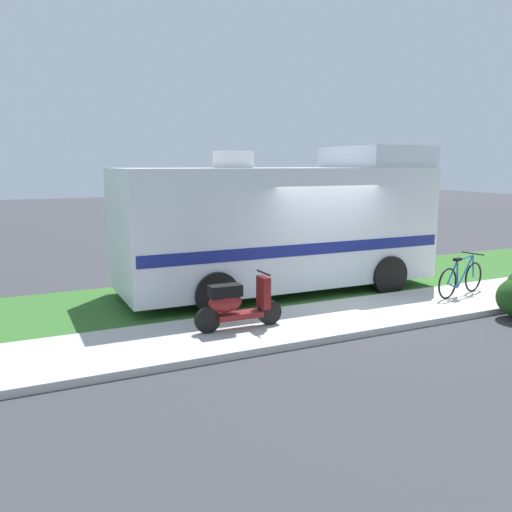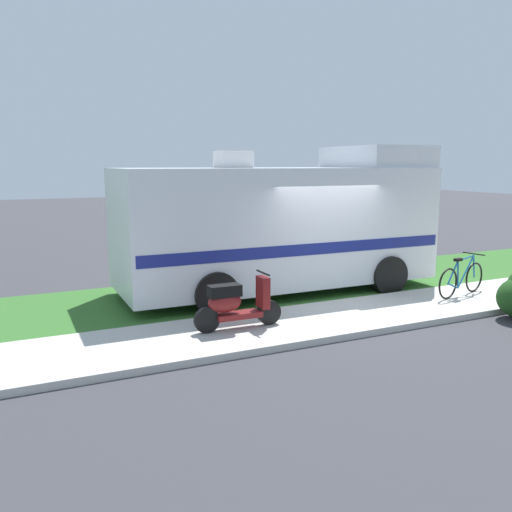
{
  "view_description": "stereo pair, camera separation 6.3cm",
  "coord_description": "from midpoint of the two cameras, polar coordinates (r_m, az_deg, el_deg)",
  "views": [
    {
      "loc": [
        -6.19,
        -9.27,
        2.94
      ],
      "look_at": [
        -1.57,
        0.3,
        1.1
      ],
      "focal_mm": 37.29,
      "sensor_mm": 36.0,
      "label": 1
    },
    {
      "loc": [
        -6.14,
        -9.3,
        2.94
      ],
      "look_at": [
        -1.57,
        0.3,
        1.1
      ],
      "focal_mm": 37.29,
      "sensor_mm": 36.0,
      "label": 2
    }
  ],
  "objects": [
    {
      "name": "ground_plane",
      "position": [
        11.53,
        7.58,
        -5.04
      ],
      "size": [
        80.0,
        80.0,
        0.0
      ],
      "primitive_type": "plane",
      "color": "#38383D"
    },
    {
      "name": "sidewalk",
      "position": [
        10.57,
        11.17,
        -6.19
      ],
      "size": [
        24.0,
        2.0,
        0.12
      ],
      "color": "beige",
      "rests_on": "ground"
    },
    {
      "name": "grass_strip",
      "position": [
        12.76,
        3.88,
        -3.34
      ],
      "size": [
        24.0,
        3.4,
        0.08
      ],
      "color": "#336628",
      "rests_on": "ground"
    },
    {
      "name": "motorhome_rv",
      "position": [
        12.12,
        2.63,
        3.45
      ],
      "size": [
        7.2,
        2.74,
        3.36
      ],
      "color": "silver",
      "rests_on": "ground"
    },
    {
      "name": "scooter",
      "position": [
        9.18,
        -2.37,
        -5.09
      ],
      "size": [
        1.61,
        0.5,
        0.97
      ],
      "color": "black",
      "rests_on": "ground"
    },
    {
      "name": "bicycle",
      "position": [
        12.36,
        20.99,
        -2.24
      ],
      "size": [
        1.67,
        0.57,
        0.89
      ],
      "color": "black",
      "rests_on": "ground"
    },
    {
      "name": "pickup_truck_near",
      "position": [
        17.56,
        2.98,
        3.34
      ],
      "size": [
        5.67,
        2.55,
        1.8
      ],
      "color": "silver",
      "rests_on": "ground"
    }
  ]
}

